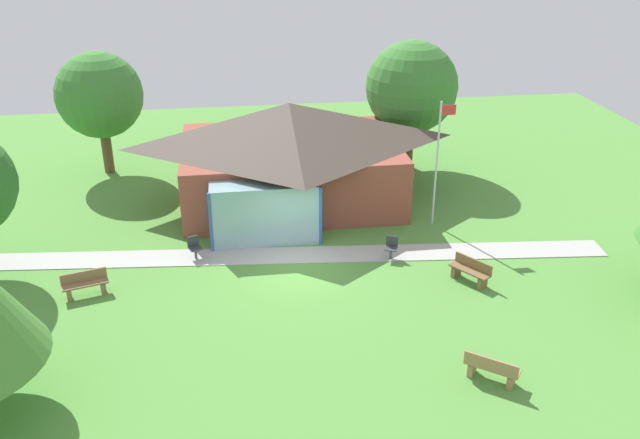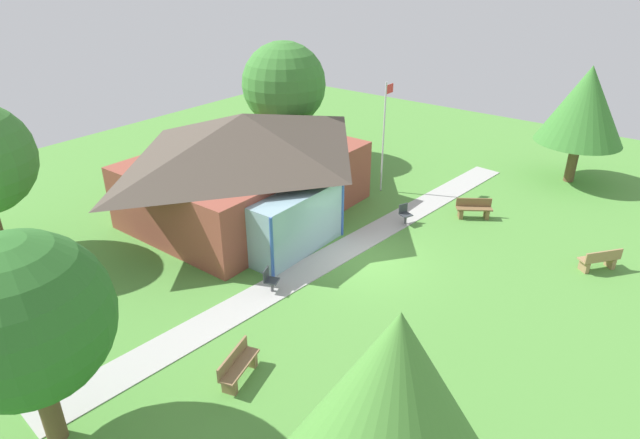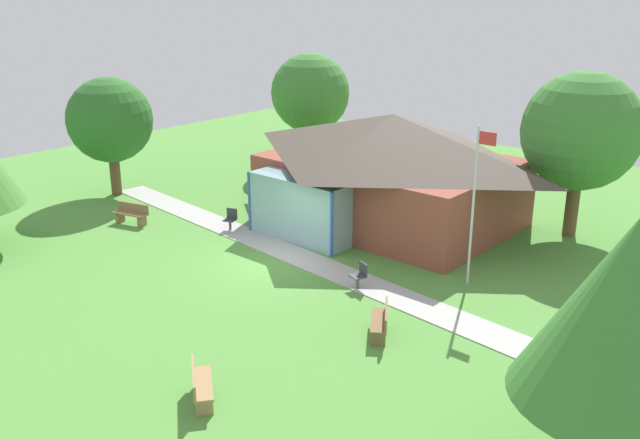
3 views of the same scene
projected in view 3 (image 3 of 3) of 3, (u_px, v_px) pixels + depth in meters
ground_plane at (275, 264)px, 23.99m from camera, size 44.00×44.00×0.00m
pavilion at (388, 167)px, 27.51m from camera, size 10.21×8.49×4.39m
footpath at (295, 255)px, 24.70m from camera, size 23.31×3.50×0.03m
flagpole at (475, 199)px, 21.54m from camera, size 0.64×0.08×5.17m
bench_front_right at (201, 386)px, 16.04m from camera, size 1.45×1.27×0.84m
bench_mid_right at (381, 322)px, 19.04m from camera, size 1.22×1.48×0.84m
bench_mid_left at (131, 214)px, 27.84m from camera, size 1.56×0.84×0.84m
patio_chair_lawn_spare at (360, 277)px, 21.94m from camera, size 0.57×0.57×0.86m
patio_chair_west at (231, 220)px, 27.14m from camera, size 0.57×0.57×0.86m
tree_behind_pavilion_left at (310, 93)px, 35.63m from camera, size 4.05×4.05×5.87m
tree_west_hedge at (110, 120)px, 30.74m from camera, size 3.78×3.78×5.34m
tree_far_east at (631, 308)px, 12.20m from camera, size 4.03×4.03×5.66m
tree_behind_pavilion_right at (581, 131)px, 25.46m from camera, size 4.39×4.39×6.26m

